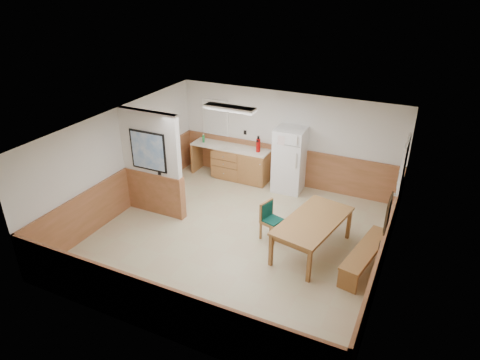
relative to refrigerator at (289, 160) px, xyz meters
The scene contains 20 objects.
ground 2.77m from the refrigerator, 94.62° to the right, with size 6.00×6.00×0.00m, color #C2B58B.
ceiling 3.11m from the refrigerator, 94.62° to the right, with size 6.00×6.00×0.02m, color silver.
back_wall 0.59m from the refrigerator, 119.85° to the left, with size 6.00×0.02×2.50m, color white.
right_wall 3.85m from the refrigerator, 43.33° to the right, with size 0.02×6.00×2.50m, color white.
left_wall 4.17m from the refrigerator, 140.69° to the right, with size 0.02×6.00×2.50m, color white.
wainscot_back 0.54m from the refrigerator, 121.24° to the left, with size 6.00×0.04×1.00m, color #AF6946.
wainscot_right 3.83m from the refrigerator, 43.54° to the right, with size 0.04×6.00×1.00m, color #AF6946.
wainscot_left 4.15m from the refrigerator, 140.52° to the right, with size 0.04×6.00×1.00m, color #AF6946.
partition_wall 3.48m from the refrigerator, 135.32° to the right, with size 1.50×0.20×2.50m.
kitchen_counter 1.47m from the refrigerator, behind, with size 2.20×0.61×1.00m.
exterior_door 2.85m from the refrigerator, 14.85° to the right, with size 0.07×1.02×2.15m.
kitchen_window 2.44m from the refrigerator, behind, with size 0.80×0.04×1.00m.
wall_painting 4.08m from the refrigerator, 46.78° to the right, with size 0.04×0.50×0.60m.
fluorescent_fixture 2.31m from the refrigerator, 127.28° to the right, with size 1.20×0.30×0.09m.
refrigerator is the anchor object (origin of this frame).
dining_table 2.75m from the refrigerator, 60.42° to the right, with size 1.30×2.05×0.75m.
dining_bench 3.51m from the refrigerator, 45.10° to the right, with size 0.71×1.80×0.45m.
dining_chair 2.34m from the refrigerator, 80.56° to the right, with size 0.64×0.52×0.85m.
fire_extinguisher 0.92m from the refrigerator, behind, with size 0.11×0.11×0.44m.
soap_bottle 2.53m from the refrigerator, behind, with size 0.07×0.07×0.21m, color #178137.
Camera 1 is at (3.36, -6.95, 5.25)m, focal length 32.00 mm.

